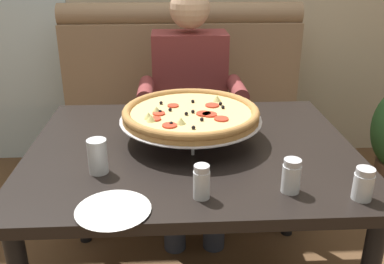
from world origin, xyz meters
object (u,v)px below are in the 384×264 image
(dining_table, at_px, (192,165))
(shaker_oregano, at_px, (202,184))
(booth_bench, at_px, (183,130))
(pizza, at_px, (189,114))
(diner_main, at_px, (191,95))
(drinking_glass, at_px, (98,158))
(shaker_parmesan, at_px, (291,178))
(shaker_pepper_flakes, at_px, (363,186))
(plate_near_left, at_px, (113,208))

(dining_table, distance_m, shaker_oregano, 0.39)
(booth_bench, distance_m, pizza, 1.00)
(booth_bench, relative_size, dining_table, 1.23)
(dining_table, relative_size, diner_main, 0.96)
(dining_table, height_order, shaker_oregano, shaker_oregano)
(pizza, bearing_deg, booth_bench, 89.66)
(drinking_glass, bearing_deg, pizza, 39.56)
(shaker_parmesan, bearing_deg, shaker_oregano, -175.66)
(booth_bench, relative_size, pizza, 2.73)
(shaker_oregano, relative_size, drinking_glass, 0.91)
(booth_bench, bearing_deg, shaker_parmesan, -77.86)
(dining_table, xyz_separation_m, shaker_pepper_flakes, (0.48, -0.40, 0.12))
(drinking_glass, bearing_deg, dining_table, 31.00)
(shaker_oregano, height_order, drinking_glass, drinking_glass)
(shaker_parmesan, bearing_deg, plate_near_left, -171.26)
(diner_main, relative_size, shaker_oregano, 11.98)
(shaker_oregano, distance_m, plate_near_left, 0.26)
(pizza, bearing_deg, shaker_parmesan, -55.27)
(shaker_parmesan, bearing_deg, shaker_pepper_flakes, -14.92)
(dining_table, relative_size, shaker_pepper_flakes, 12.18)
(booth_bench, distance_m, shaker_parmesan, 1.39)
(booth_bench, xyz_separation_m, shaker_parmesan, (0.28, -1.31, 0.38))
(booth_bench, distance_m, plate_near_left, 1.46)
(dining_table, xyz_separation_m, shaker_oregano, (0.01, -0.37, 0.13))
(shaker_oregano, distance_m, drinking_glass, 0.37)
(diner_main, bearing_deg, booth_bench, 96.74)
(shaker_parmesan, xyz_separation_m, shaker_pepper_flakes, (0.20, -0.05, -0.00))
(pizza, height_order, shaker_parmesan, pizza)
(diner_main, bearing_deg, plate_near_left, -103.78)
(booth_bench, height_order, plate_near_left, booth_bench)
(shaker_parmesan, bearing_deg, booth_bench, 102.14)
(booth_bench, distance_m, drinking_glass, 1.26)
(booth_bench, relative_size, shaker_parmesan, 13.89)
(dining_table, height_order, plate_near_left, plate_near_left)
(booth_bench, relative_size, shaker_pepper_flakes, 14.94)
(shaker_oregano, bearing_deg, dining_table, 91.43)
(shaker_oregano, distance_m, shaker_parmesan, 0.27)
(dining_table, xyz_separation_m, diner_main, (0.03, 0.70, 0.06))
(plate_near_left, height_order, drinking_glass, drinking_glass)
(drinking_glass, bearing_deg, shaker_parmesan, -14.51)
(booth_bench, bearing_deg, shaker_pepper_flakes, -70.55)
(booth_bench, height_order, shaker_parmesan, booth_bench)
(plate_near_left, bearing_deg, shaker_parmesan, 8.74)
(shaker_oregano, bearing_deg, diner_main, 88.80)
(shaker_oregano, distance_m, shaker_pepper_flakes, 0.47)
(drinking_glass, bearing_deg, shaker_pepper_flakes, -14.61)
(booth_bench, relative_size, drinking_glass, 12.79)
(dining_table, distance_m, plate_near_left, 0.50)
(booth_bench, height_order, drinking_glass, booth_bench)
(shaker_pepper_flakes, bearing_deg, pizza, 136.16)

